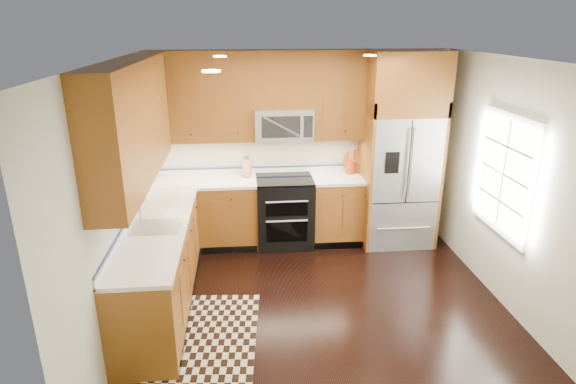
{
  "coord_description": "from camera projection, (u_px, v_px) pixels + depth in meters",
  "views": [
    {
      "loc": [
        -0.78,
        -4.44,
        2.93
      ],
      "look_at": [
        -0.3,
        0.6,
        1.13
      ],
      "focal_mm": 30.0,
      "sensor_mm": 36.0,
      "label": 1
    }
  ],
  "objects": [
    {
      "name": "ground",
      "position": [
        321.0,
        308.0,
        5.22
      ],
      "size": [
        4.0,
        4.0,
        0.0
      ],
      "primitive_type": "plane",
      "color": "black",
      "rests_on": "ground"
    },
    {
      "name": "wall_back",
      "position": [
        300.0,
        146.0,
        6.66
      ],
      "size": [
        4.0,
        0.02,
        2.6
      ],
      "primitive_type": "cube",
      "color": "#B8BAA7",
      "rests_on": "ground"
    },
    {
      "name": "wall_left",
      "position": [
        118.0,
        202.0,
        4.61
      ],
      "size": [
        0.02,
        4.0,
        2.6
      ],
      "primitive_type": "cube",
      "color": "#B8BAA7",
      "rests_on": "ground"
    },
    {
      "name": "wall_right",
      "position": [
        515.0,
        189.0,
        4.96
      ],
      "size": [
        0.02,
        4.0,
        2.6
      ],
      "primitive_type": "cube",
      "color": "#B8BAA7",
      "rests_on": "ground"
    },
    {
      "name": "window",
      "position": [
        505.0,
        174.0,
        5.11
      ],
      "size": [
        0.04,
        1.1,
        1.3
      ],
      "color": "white",
      "rests_on": "ground"
    },
    {
      "name": "base_cabinets",
      "position": [
        209.0,
        240.0,
        5.8
      ],
      "size": [
        2.85,
        3.0,
        0.9
      ],
      "color": "brown",
      "rests_on": "ground"
    },
    {
      "name": "countertop",
      "position": [
        220.0,
        199.0,
        5.77
      ],
      "size": [
        2.86,
        3.01,
        0.04
      ],
      "color": "white",
      "rests_on": "base_cabinets"
    },
    {
      "name": "upper_cabinets",
      "position": [
        210.0,
        106.0,
        5.46
      ],
      "size": [
        2.85,
        3.0,
        1.15
      ],
      "color": "brown",
      "rests_on": "ground"
    },
    {
      "name": "range",
      "position": [
        285.0,
        212.0,
        6.6
      ],
      "size": [
        0.76,
        0.67,
        0.95
      ],
      "color": "black",
      "rests_on": "ground"
    },
    {
      "name": "microwave",
      "position": [
        284.0,
        124.0,
        6.33
      ],
      "size": [
        0.76,
        0.4,
        0.42
      ],
      "color": "#B2B2B7",
      "rests_on": "ground"
    },
    {
      "name": "refrigerator",
      "position": [
        400.0,
        151.0,
        6.43
      ],
      "size": [
        0.98,
        0.75,
        2.6
      ],
      "color": "#B2B2B7",
      "rests_on": "ground"
    },
    {
      "name": "sink_faucet",
      "position": [
        153.0,
        221.0,
        4.95
      ],
      "size": [
        0.54,
        0.44,
        0.37
      ],
      "color": "#B2B2B7",
      "rests_on": "countertop"
    },
    {
      "name": "rug",
      "position": [
        207.0,
        340.0,
        4.68
      ],
      "size": [
        1.08,
        1.67,
        0.01
      ],
      "primitive_type": "cube",
      "rotation": [
        0.0,
        0.0,
        -0.08
      ],
      "color": "black",
      "rests_on": "ground"
    },
    {
      "name": "knife_block",
      "position": [
        247.0,
        168.0,
        6.54
      ],
      "size": [
        0.12,
        0.16,
        0.29
      ],
      "color": "#B57958",
      "rests_on": "countertop"
    },
    {
      "name": "utensil_crock",
      "position": [
        351.0,
        164.0,
        6.65
      ],
      "size": [
        0.18,
        0.18,
        0.39
      ],
      "color": "#9A3712",
      "rests_on": "countertop"
    },
    {
      "name": "cutting_board",
      "position": [
        354.0,
        172.0,
        6.73
      ],
      "size": [
        0.38,
        0.38,
        0.02
      ],
      "primitive_type": "cylinder",
      "rotation": [
        0.0,
        0.0,
        -0.17
      ],
      "color": "brown",
      "rests_on": "countertop"
    }
  ]
}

